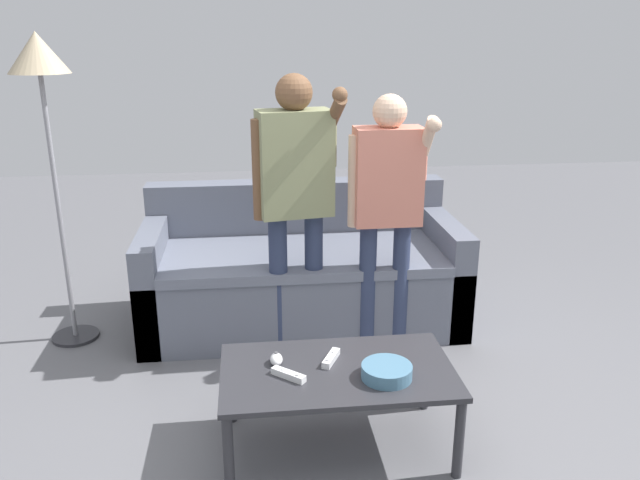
# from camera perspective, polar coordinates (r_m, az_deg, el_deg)

# --- Properties ---
(ground_plane) EXTENTS (12.00, 12.00, 0.00)m
(ground_plane) POSITION_cam_1_polar(r_m,az_deg,el_deg) (3.11, 3.72, -17.52)
(ground_plane) COLOR slate
(couch) EXTENTS (1.99, 0.93, 0.85)m
(couch) POSITION_cam_1_polar(r_m,az_deg,el_deg) (4.12, -1.71, -3.12)
(couch) COLOR slate
(couch) RESTS_ON ground
(coffee_table) EXTENTS (1.03, 0.59, 0.40)m
(coffee_table) POSITION_cam_1_polar(r_m,az_deg,el_deg) (2.86, 1.59, -12.35)
(coffee_table) COLOR #2D2D33
(coffee_table) RESTS_ON ground
(snack_bowl) EXTENTS (0.22, 0.22, 0.06)m
(snack_bowl) POSITION_cam_1_polar(r_m,az_deg,el_deg) (2.78, 6.04, -11.72)
(snack_bowl) COLOR teal
(snack_bowl) RESTS_ON coffee_table
(game_remote_nunchuk) EXTENTS (0.06, 0.09, 0.05)m
(game_remote_nunchuk) POSITION_cam_1_polar(r_m,az_deg,el_deg) (2.87, -3.96, -10.68)
(game_remote_nunchuk) COLOR white
(game_remote_nunchuk) RESTS_ON coffee_table
(floor_lamp) EXTENTS (0.33, 0.33, 1.82)m
(floor_lamp) POSITION_cam_1_polar(r_m,az_deg,el_deg) (3.86, -23.87, 13.11)
(floor_lamp) COLOR #2D2D33
(floor_lamp) RESTS_ON ground
(player_center) EXTENTS (0.50, 0.32, 1.61)m
(player_center) POSITION_cam_1_polar(r_m,az_deg,el_deg) (3.49, -2.24, 5.02)
(player_center) COLOR #2D3856
(player_center) RESTS_ON ground
(player_right) EXTENTS (0.45, 0.34, 1.50)m
(player_right) POSITION_cam_1_polar(r_m,az_deg,el_deg) (3.54, 6.07, 3.98)
(player_right) COLOR #2D3856
(player_right) RESTS_ON ground
(game_remote_wand_near) EXTENTS (0.15, 0.13, 0.03)m
(game_remote_wand_near) POSITION_cam_1_polar(r_m,az_deg,el_deg) (2.77, -2.86, -12.05)
(game_remote_wand_near) COLOR white
(game_remote_wand_near) RESTS_ON coffee_table
(game_remote_wand_far) EXTENTS (0.10, 0.16, 0.03)m
(game_remote_wand_far) POSITION_cam_1_polar(r_m,az_deg,el_deg) (2.89, 1.00, -10.62)
(game_remote_wand_far) COLOR white
(game_remote_wand_far) RESTS_ON coffee_table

